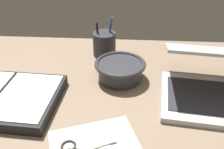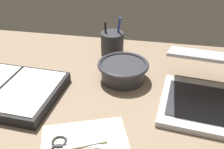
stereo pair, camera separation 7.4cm
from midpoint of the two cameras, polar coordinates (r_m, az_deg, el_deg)
name	(u,v)px [view 2 (the right image)]	position (r cm, az deg, el deg)	size (l,w,h in cm)	color
desk_top	(108,116)	(71.42, 2.17, -9.58)	(140.00, 100.00, 2.00)	#75604C
laptop	(218,90)	(78.33, 25.62, -3.24)	(33.74, 34.45, 17.52)	#B7B7BC
bowl	(123,70)	(83.15, 5.10, 0.95)	(17.07, 17.07, 6.31)	#2D2D33
pen_cup	(112,44)	(97.96, 2.23, 6.98)	(8.87, 8.87, 15.64)	#28282D
planner	(5,90)	(82.01, -20.97, -3.37)	(34.69, 26.09, 3.59)	black
scissors	(66,146)	(62.39, -7.10, -15.99)	(13.80, 7.64, 0.80)	#B7B7BC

